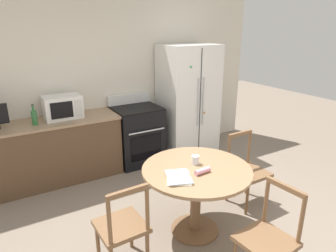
% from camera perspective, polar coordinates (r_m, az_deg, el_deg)
% --- Properties ---
extents(ground_plane, '(14.00, 14.00, 0.00)m').
position_cam_1_polar(ground_plane, '(3.35, 9.48, -21.60)').
color(ground_plane, gray).
extents(back_wall, '(5.20, 0.10, 2.60)m').
position_cam_1_polar(back_wall, '(4.94, -9.80, 8.54)').
color(back_wall, silver).
rests_on(back_wall, ground_plane).
extents(kitchen_counter, '(2.00, 0.64, 0.90)m').
position_cam_1_polar(kitchen_counter, '(4.55, -21.88, -4.63)').
color(kitchen_counter, brown).
rests_on(kitchen_counter, ground_plane).
extents(refrigerator, '(0.91, 0.72, 1.85)m').
position_cam_1_polar(refrigerator, '(5.16, 3.82, 4.96)').
color(refrigerator, white).
rests_on(refrigerator, ground_plane).
extents(oven_range, '(0.72, 0.68, 1.08)m').
position_cam_1_polar(oven_range, '(4.87, -5.87, -1.59)').
color(oven_range, black).
rests_on(oven_range, ground_plane).
extents(microwave, '(0.50, 0.35, 0.32)m').
position_cam_1_polar(microwave, '(4.45, -19.44, 3.46)').
color(microwave, white).
rests_on(microwave, kitchen_counter).
extents(counter_bottle, '(0.07, 0.07, 0.28)m').
position_cam_1_polar(counter_bottle, '(4.29, -24.12, 1.56)').
color(counter_bottle, '#2D6B38').
rests_on(counter_bottle, kitchen_counter).
extents(dining_table, '(1.13, 1.13, 0.76)m').
position_cam_1_polar(dining_table, '(3.18, 5.40, -10.57)').
color(dining_table, '#997551').
rests_on(dining_table, ground_plane).
extents(dining_chair_right, '(0.42, 0.42, 0.90)m').
position_cam_1_polar(dining_chair_right, '(3.86, 14.80, -8.35)').
color(dining_chair_right, brown).
rests_on(dining_chair_right, ground_plane).
extents(dining_chair_left, '(0.43, 0.43, 0.90)m').
position_cam_1_polar(dining_chair_left, '(2.85, -8.69, -18.54)').
color(dining_chair_left, brown).
rests_on(dining_chair_left, ground_plane).
extents(dining_chair_near, '(0.45, 0.45, 0.90)m').
position_cam_1_polar(dining_chair_near, '(2.83, 18.53, -19.80)').
color(dining_chair_near, brown).
rests_on(dining_chair_near, ground_plane).
extents(candle_glass, '(0.08, 0.08, 0.09)m').
position_cam_1_polar(candle_glass, '(3.18, 5.21, -6.53)').
color(candle_glass, silver).
rests_on(candle_glass, dining_table).
extents(folded_napkin, '(0.18, 0.07, 0.05)m').
position_cam_1_polar(folded_napkin, '(3.00, 6.61, -8.51)').
color(folded_napkin, pink).
rests_on(folded_napkin, dining_table).
extents(mail_stack, '(0.34, 0.37, 0.02)m').
position_cam_1_polar(mail_stack, '(2.90, 2.03, -9.74)').
color(mail_stack, white).
rests_on(mail_stack, dining_table).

